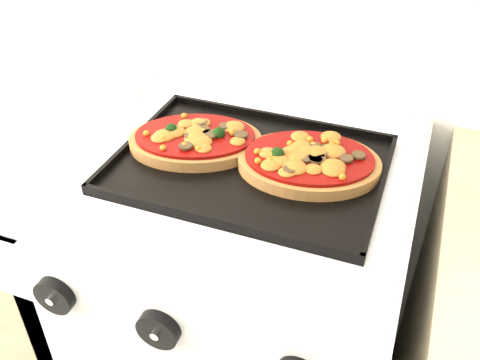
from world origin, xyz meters
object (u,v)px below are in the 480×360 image
at_px(stove, 244,330).
at_px(baking_tray, 250,163).
at_px(pizza_left, 195,139).
at_px(pizza_right, 309,160).

xyz_separation_m(stove, baking_tray, (0.01, -0.00, 0.47)).
xyz_separation_m(pizza_left, pizza_right, (0.21, 0.00, 0.00)).
relative_size(stove, baking_tray, 1.97).
height_order(stove, baking_tray, baking_tray).
bearing_deg(baking_tray, stove, 171.45).
xyz_separation_m(baking_tray, pizza_right, (0.10, 0.02, 0.02)).
bearing_deg(baking_tray, pizza_right, 12.81).
bearing_deg(pizza_right, stove, -169.14).
relative_size(stove, pizza_right, 3.72).
distance_m(stove, pizza_left, 0.49).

